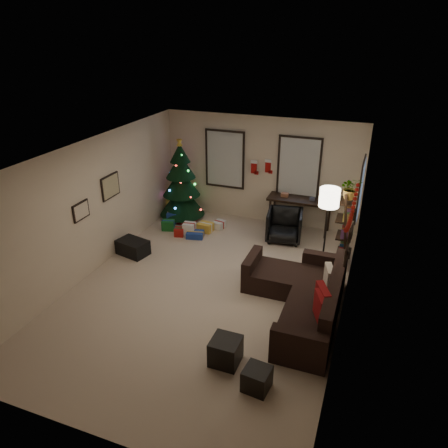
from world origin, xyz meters
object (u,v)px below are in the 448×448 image
(desk, at_px, (300,202))
(desk_chair, at_px, (284,226))
(bookshelf, at_px, (345,231))
(sofa, at_px, (304,297))
(christmas_tree, at_px, (181,185))

(desk, relative_size, desk_chair, 2.08)
(bookshelf, bearing_deg, desk, 130.65)
(desk_chair, bearing_deg, desk, 63.24)
(sofa, height_order, bookshelf, bookshelf)
(sofa, bearing_deg, bookshelf, 76.14)
(christmas_tree, xyz_separation_m, bookshelf, (4.25, -1.10, -0.08))
(desk, bearing_deg, bookshelf, -49.35)
(desk_chair, distance_m, bookshelf, 1.67)
(sofa, xyz_separation_m, desk, (-0.75, 3.23, 0.47))
(desk, xyz_separation_m, desk_chair, (-0.22, -0.65, -0.37))
(sofa, distance_m, desk, 3.35)
(christmas_tree, xyz_separation_m, desk_chair, (2.82, -0.35, -0.52))
(christmas_tree, height_order, bookshelf, christmas_tree)
(christmas_tree, distance_m, bookshelf, 4.39)
(sofa, distance_m, desk_chair, 2.76)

